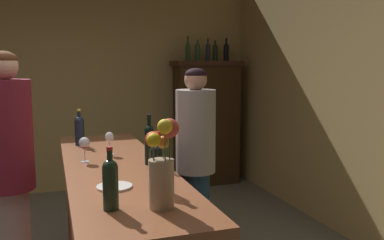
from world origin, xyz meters
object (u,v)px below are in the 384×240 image
(wine_glass_front, at_px, (110,138))
(display_bottle_midright, at_px, (215,52))
(wine_glass_mid, at_px, (84,144))
(bar_counter, at_px, (118,238))
(flower_arrangement, at_px, (162,165))
(display_bottle_left, at_px, (188,51))
(display_cabinet, at_px, (206,120))
(wine_bottle_chardonnay, at_px, (157,164))
(display_bottle_midleft, at_px, (198,51))
(cheese_plate, at_px, (114,187))
(display_bottle_right, at_px, (226,51))
(wine_bottle_rose, at_px, (110,182))
(bartender, at_px, (196,162))
(wine_bottle_syrah, at_px, (80,129))
(patron_by_cabinet, at_px, (9,176))
(display_bottle_center, at_px, (208,51))
(wine_bottle_malbec, at_px, (149,142))

(wine_glass_front, relative_size, display_bottle_midright, 0.56)
(wine_glass_mid, bearing_deg, bar_counter, -40.59)
(flower_arrangement, height_order, display_bottle_left, display_bottle_left)
(display_cabinet, height_order, display_bottle_midright, display_bottle_midright)
(wine_bottle_chardonnay, distance_m, display_bottle_midleft, 3.63)
(wine_bottle_chardonnay, relative_size, display_bottle_midright, 1.04)
(cheese_plate, distance_m, display_bottle_right, 3.85)
(wine_bottle_rose, xyz_separation_m, display_bottle_midleft, (1.66, 3.52, 0.70))
(flower_arrangement, height_order, bartender, bartender)
(wine_bottle_syrah, bearing_deg, wine_glass_mid, -90.80)
(wine_glass_mid, relative_size, cheese_plate, 0.89)
(patron_by_cabinet, bearing_deg, display_bottle_center, 64.71)
(display_bottle_center, bearing_deg, display_cabinet, -180.00)
(display_cabinet, relative_size, display_bottle_midleft, 5.65)
(wine_bottle_rose, bearing_deg, display_cabinet, 63.06)
(bar_counter, bearing_deg, display_bottle_left, 62.86)
(display_cabinet, bearing_deg, patron_by_cabinet, -131.58)
(wine_glass_front, relative_size, cheese_plate, 0.88)
(display_bottle_midleft, xyz_separation_m, display_bottle_center, (0.15, 0.00, 0.01))
(wine_glass_front, bearing_deg, display_bottle_center, 54.81)
(display_cabinet, bearing_deg, wine_bottle_chardonnay, -114.71)
(wine_glass_front, xyz_separation_m, wine_glass_mid, (-0.19, -0.18, 0.00))
(bartender, bearing_deg, wine_bottle_chardonnay, 56.96)
(wine_glass_mid, bearing_deg, wine_bottle_chardonnay, -67.87)
(cheese_plate, distance_m, display_bottle_midleft, 3.65)
(display_bottle_center, bearing_deg, bar_counter, -121.76)
(display_cabinet, xyz_separation_m, wine_bottle_chardonnay, (-1.51, -3.29, 0.26))
(wine_bottle_rose, bearing_deg, bar_counter, 80.20)
(display_bottle_right, bearing_deg, bartender, -118.18)
(flower_arrangement, bearing_deg, display_bottle_midleft, 68.17)
(wine_bottle_chardonnay, bearing_deg, display_bottle_left, 69.28)
(display_cabinet, relative_size, wine_glass_mid, 10.01)
(bar_counter, xyz_separation_m, wine_bottle_malbec, (0.22, -0.05, 0.64))
(wine_glass_mid, xyz_separation_m, patron_by_cabinet, (-0.47, -0.06, -0.16))
(wine_bottle_malbec, relative_size, cheese_plate, 1.75)
(bar_counter, height_order, display_cabinet, display_cabinet)
(display_bottle_center, height_order, patron_by_cabinet, display_bottle_center)
(wine_bottle_chardonnay, relative_size, bartender, 0.19)
(patron_by_cabinet, bearing_deg, wine_bottle_chardonnay, -25.52)
(bar_counter, bearing_deg, wine_glass_mid, 139.41)
(cheese_plate, bearing_deg, display_cabinet, 61.55)
(flower_arrangement, bearing_deg, display_cabinet, 66.36)
(bar_counter, height_order, wine_glass_mid, wine_glass_mid)
(wine_glass_front, distance_m, flower_arrangement, 1.23)
(display_bottle_left, bearing_deg, wine_bottle_syrah, -129.19)
(display_bottle_left, relative_size, display_bottle_center, 1.03)
(cheese_plate, relative_size, display_bottle_midright, 0.64)
(wine_bottle_chardonnay, distance_m, display_bottle_center, 3.69)
(cheese_plate, bearing_deg, wine_glass_mid, 98.74)
(wine_bottle_rose, relative_size, bartender, 0.18)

